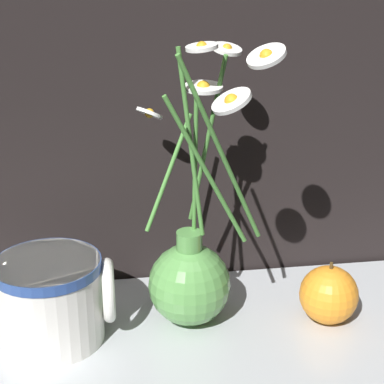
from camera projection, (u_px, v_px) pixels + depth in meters
name	position (u px, v px, depth m)	size (l,w,h in m)	color
ground_plane	(192.00, 340.00, 0.77)	(6.00, 6.00, 0.00)	black
shelf	(192.00, 336.00, 0.77)	(0.87, 0.28, 0.01)	#B2B7BC
vase_with_flowers	(189.00, 273.00, 0.76)	(0.14, 0.20, 0.35)	#59994C
ceramic_pitcher	(52.00, 296.00, 0.73)	(0.15, 0.12, 0.11)	white
orange_fruit	(330.00, 296.00, 0.77)	(0.07, 0.07, 0.08)	orange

